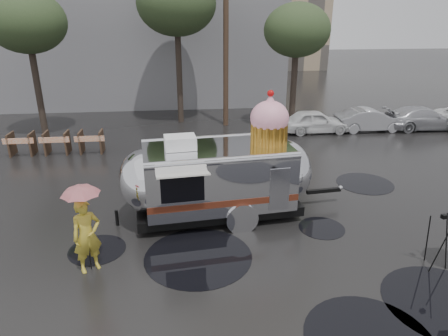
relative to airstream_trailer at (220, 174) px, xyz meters
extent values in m
plane|color=black|center=(-1.13, -3.38, -1.38)|extent=(120.00, 120.00, 0.00)
cylinder|color=black|center=(-3.50, -1.62, -1.38)|extent=(1.52, 1.52, 0.01)
cylinder|color=black|center=(-0.81, -2.24, -1.38)|extent=(2.82, 2.82, 0.01)
cylinder|color=black|center=(4.50, -4.61, -1.38)|extent=(2.69, 2.69, 0.01)
cylinder|color=black|center=(2.89, -1.15, -1.38)|extent=(1.35, 1.35, 0.01)
cylinder|color=black|center=(5.59, 1.86, -1.38)|extent=(2.07, 2.07, 0.01)
cube|color=slate|center=(-5.13, 20.62, 5.12)|extent=(22.00, 12.00, 13.00)
cylinder|color=#473323|center=(1.37, 10.62, 3.12)|extent=(0.28, 0.28, 9.00)
cylinder|color=#382D26|center=(-8.13, 9.62, 1.54)|extent=(0.32, 0.32, 5.85)
ellipsoid|color=#283A1E|center=(-8.13, 9.62, 4.14)|extent=(3.64, 3.64, 2.86)
cylinder|color=#382D26|center=(-1.13, 11.62, 1.99)|extent=(0.32, 0.32, 6.75)
ellipsoid|color=#283A1E|center=(-1.13, 11.62, 4.99)|extent=(4.20, 4.20, 3.30)
cylinder|color=#382D26|center=(4.87, 9.62, 1.32)|extent=(0.32, 0.32, 5.40)
ellipsoid|color=#283A1E|center=(4.87, 9.62, 3.72)|extent=(3.36, 3.36, 2.64)
cube|color=#473323|center=(-8.63, 6.62, -0.88)|extent=(0.08, 0.80, 1.00)
cube|color=#473323|center=(-7.73, 6.62, -0.88)|extent=(0.08, 0.80, 1.00)
cube|color=#E5590C|center=(-8.18, 6.24, -0.63)|extent=(1.30, 0.04, 0.25)
cube|color=#473323|center=(-7.13, 6.62, -0.88)|extent=(0.08, 0.80, 1.00)
cube|color=#473323|center=(-6.23, 6.62, -0.88)|extent=(0.08, 0.80, 1.00)
cube|color=#E5590C|center=(-6.68, 6.24, -0.63)|extent=(1.30, 0.04, 0.25)
cube|color=#473323|center=(-5.63, 6.62, -0.88)|extent=(0.08, 0.80, 1.00)
cube|color=#473323|center=(-4.73, 6.62, -0.88)|extent=(0.08, 0.80, 1.00)
cube|color=#E5590C|center=(-5.18, 6.24, -0.63)|extent=(1.30, 0.04, 0.25)
imported|color=silver|center=(5.87, 8.62, -0.68)|extent=(4.00, 1.80, 1.40)
imported|color=#B2B2B7|center=(8.87, 8.62, -0.68)|extent=(4.00, 1.80, 1.40)
imported|color=#B2B2B7|center=(11.87, 8.62, -0.66)|extent=(4.20, 1.80, 1.44)
cube|color=silver|center=(-0.09, 0.00, 0.00)|extent=(4.55, 2.71, 1.78)
ellipsoid|color=silver|center=(2.07, 0.22, 0.00)|extent=(1.71, 2.41, 1.78)
ellipsoid|color=silver|center=(-2.25, -0.23, 0.00)|extent=(1.71, 2.41, 1.78)
cube|color=black|center=(-0.09, 0.00, -1.04)|extent=(5.11, 2.47, 0.30)
cylinder|color=black|center=(0.50, -0.96, -1.04)|extent=(0.71, 0.29, 0.69)
cylinder|color=black|center=(0.29, 1.06, -1.04)|extent=(0.71, 0.29, 0.69)
cylinder|color=silver|center=(0.52, -1.10, -0.99)|extent=(0.95, 0.20, 0.95)
cube|color=black|center=(3.44, 0.36, -0.89)|extent=(1.19, 0.24, 0.12)
sphere|color=silver|center=(4.03, 0.42, -0.84)|extent=(0.17, 0.17, 0.16)
cylinder|color=black|center=(-3.13, -0.32, -1.14)|extent=(0.11, 0.11, 0.49)
cube|color=#502012|center=(0.02, -1.13, -0.45)|extent=(4.32, 0.48, 0.20)
cube|color=#502012|center=(-0.21, 1.12, -0.45)|extent=(4.32, 0.48, 0.20)
cube|color=black|center=(-1.15, -1.26, 0.14)|extent=(1.18, 0.15, 0.79)
cube|color=beige|center=(-1.13, -1.50, 0.64)|extent=(1.42, 0.63, 0.14)
cube|color=silver|center=(1.60, -0.98, -0.15)|extent=(0.59, 0.09, 1.28)
cube|color=white|center=(-1.17, -0.12, 1.08)|extent=(0.95, 0.73, 0.37)
cylinder|color=#C4872A|center=(1.48, 0.16, 1.18)|extent=(1.13, 1.13, 0.59)
ellipsoid|color=#FFA5BB|center=(1.48, 0.16, 1.65)|extent=(1.26, 1.26, 1.03)
cone|color=#FFA5BB|center=(1.48, 0.16, 2.17)|extent=(0.54, 0.54, 0.39)
sphere|color=red|center=(1.48, 0.16, 2.38)|extent=(0.22, 0.22, 0.20)
imported|color=gold|center=(-3.48, -2.48, -0.44)|extent=(0.82, 0.74, 1.89)
imported|color=pink|center=(-3.48, -2.48, 0.54)|extent=(1.09, 1.09, 0.75)
cylinder|color=black|center=(-3.48, -2.48, -0.56)|extent=(0.02, 0.02, 1.65)
cylinder|color=black|center=(5.26, -3.27, -0.68)|extent=(0.08, 0.32, 1.42)
cylinder|color=black|center=(4.86, -3.12, -0.68)|extent=(0.26, 0.22, 1.42)
cylinder|color=black|center=(4.93, -3.55, -0.68)|extent=(0.31, 0.13, 1.42)
cube|color=black|center=(5.02, -3.31, 0.03)|extent=(0.14, 0.12, 0.10)
camera|label=1|loc=(-1.11, -11.10, 4.58)|focal=32.00mm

